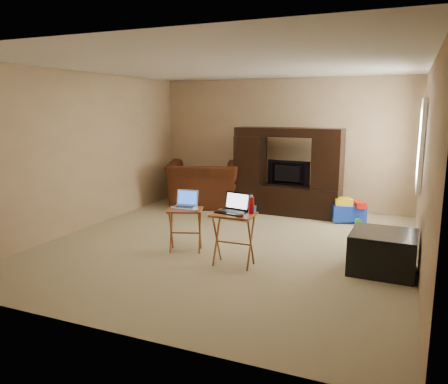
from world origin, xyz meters
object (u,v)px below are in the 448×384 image
at_px(tray_table_right, 234,240).
at_px(water_bottle, 251,205).
at_px(mouse_left, 195,209).
at_px(television, 287,174).
at_px(entertainment_center, 288,171).
at_px(mouse_right, 240,214).
at_px(laptop_right, 231,203).
at_px(child_rocker, 250,197).
at_px(ottoman, 383,252).
at_px(laptop_left, 184,200).
at_px(plush_toy, 244,210).
at_px(push_toy, 349,210).
at_px(tray_table_left, 185,230).
at_px(recliner, 204,184).

xyz_separation_m(tray_table_right, water_bottle, (0.20, 0.08, 0.43)).
height_order(tray_table_right, mouse_left, tray_table_right).
bearing_deg(television, entertainment_center, -83.75).
bearing_deg(mouse_right, laptop_right, 140.53).
relative_size(television, child_rocker, 1.47).
distance_m(ottoman, laptop_right, 1.91).
bearing_deg(laptop_left, mouse_left, -30.27).
distance_m(plush_toy, water_bottle, 2.27).
relative_size(push_toy, ottoman, 0.76).
relative_size(ottoman, laptop_left, 2.41).
relative_size(child_rocker, plush_toy, 1.48).
bearing_deg(plush_toy, tray_table_left, -95.09).
relative_size(plush_toy, mouse_right, 2.76).
bearing_deg(mouse_left, entertainment_center, 79.04).
bearing_deg(recliner, push_toy, 155.20).
bearing_deg(television, laptop_right, 97.34).
distance_m(laptop_right, water_bottle, 0.25).
bearing_deg(tray_table_left, push_toy, 33.35).
distance_m(push_toy, ottoman, 2.31).
bearing_deg(recliner, child_rocker, 155.06).
height_order(entertainment_center, mouse_left, entertainment_center).
bearing_deg(tray_table_right, entertainment_center, 91.11).
bearing_deg(tray_table_right, laptop_right, 152.69).
bearing_deg(recliner, mouse_left, 92.49).
relative_size(television, mouse_left, 6.70).
height_order(tray_table_left, tray_table_right, tray_table_right).
bearing_deg(plush_toy, push_toy, 19.94).
xyz_separation_m(recliner, child_rocker, (1.01, -0.07, -0.17)).
bearing_deg(television, mouse_left, 85.11).
bearing_deg(television, water_bottle, 102.28).
relative_size(push_toy, mouse_right, 4.21).
height_order(ottoman, mouse_left, mouse_left).
distance_m(entertainment_center, ottoman, 3.06).
bearing_deg(entertainment_center, laptop_right, -86.89).
relative_size(entertainment_center, television, 2.41).
bearing_deg(plush_toy, tray_table_right, -72.93).
xyz_separation_m(push_toy, water_bottle, (-0.85, -2.64, 0.55)).
bearing_deg(plush_toy, television, 54.12).
bearing_deg(child_rocker, plush_toy, -69.44).
height_order(recliner, push_toy, recliner).
height_order(child_rocker, plush_toy, child_rocker).
bearing_deg(laptop_left, television, 68.09).
height_order(television, child_rocker, television).
bearing_deg(mouse_right, mouse_left, 157.34).
bearing_deg(laptop_right, television, 102.42).
relative_size(tray_table_right, water_bottle, 3.25).
bearing_deg(entertainment_center, recliner, -177.91).
distance_m(television, child_rocker, 0.85).
bearing_deg(mouse_right, television, 94.29).
height_order(ottoman, water_bottle, water_bottle).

